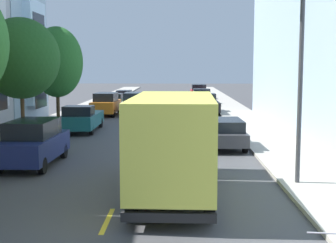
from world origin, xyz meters
name	(u,v)px	position (x,y,z in m)	size (l,w,h in m)	color
ground_plane	(153,122)	(0.00, 30.00, 0.00)	(160.00, 160.00, 0.00)	#424244
sidewalk_left	(51,124)	(-7.10, 28.00, 0.07)	(3.20, 120.00, 0.14)	#A39E93
sidewalk_right	(251,125)	(7.10, 28.00, 0.07)	(3.20, 120.00, 0.14)	#A39E93
lane_centerline_dashes	(148,132)	(0.00, 24.50, 0.00)	(0.14, 47.20, 0.01)	yellow
street_tree_third	(21,58)	(-6.40, 19.71, 4.59)	(4.09, 4.09, 6.60)	#47331E
street_tree_farthest	(57,62)	(-6.40, 27.25, 4.46)	(3.54, 3.54, 6.74)	#47331E
street_lamp	(297,63)	(5.95, 10.92, 4.29)	(1.35, 0.28, 7.20)	#38383D
delivery_box_truck	(174,138)	(1.79, 9.68, 1.88)	(2.61, 7.99, 3.27)	#D8D84C
parked_pickup_black	(206,104)	(4.41, 36.54, 0.83)	(2.07, 5.33, 1.73)	black
parked_suv_orange	(106,104)	(-4.24, 34.97, 0.99)	(2.06, 4.85, 1.93)	orange
parked_pickup_white	(202,98)	(4.49, 45.53, 0.83)	(2.03, 5.31, 1.73)	silver
parked_suv_navy	(33,142)	(-4.20, 14.26, 0.99)	(2.03, 4.83, 1.93)	navy
parked_sedan_burgundy	(124,96)	(-4.30, 48.95, 0.75)	(1.90, 4.54, 1.43)	maroon
parked_hatchback_forest	(114,101)	(-4.39, 40.90, 0.76)	(1.79, 4.02, 1.50)	#194C28
parked_suv_red	(199,92)	(4.50, 54.48, 0.99)	(1.99, 4.82, 1.93)	#AD1E1E
parked_wagon_charcoal	(225,132)	(4.34, 18.83, 0.80)	(1.91, 4.74, 1.50)	#333338
parked_pickup_teal	(82,119)	(-4.27, 24.80, 0.83)	(2.04, 5.31, 1.73)	#195B60
moving_champagne_sedan	(135,104)	(-1.80, 35.35, 0.99)	(1.95, 4.80, 1.93)	tan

